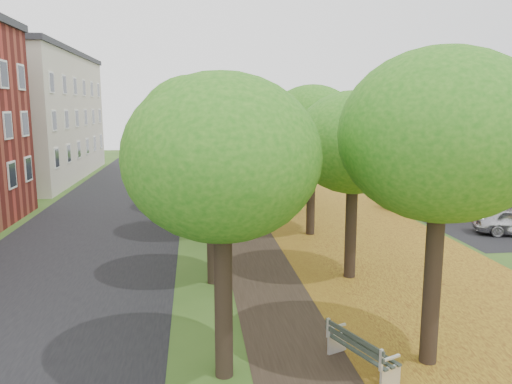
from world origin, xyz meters
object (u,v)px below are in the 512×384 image
object	(u,v)px
bench	(360,350)
car_red	(449,204)
car_white	(419,187)
car_grey	(426,194)

from	to	relation	value
bench	car_red	size ratio (longest dim) A/B	0.52
car_red	car_white	distance (m)	5.07
bench	car_white	xyz separation A→B (m)	(10.86, 20.22, 0.28)
car_grey	car_white	xyz separation A→B (m)	(0.74, 2.45, 0.03)
car_red	bench	bearing A→B (deg)	134.38
bench	car_red	bearing A→B (deg)	-56.65
bench	car_white	distance (m)	22.95
car_red	car_white	size ratio (longest dim) A/B	0.71
car_white	car_grey	bearing A→B (deg)	162.20
bench	car_red	distance (m)	18.32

